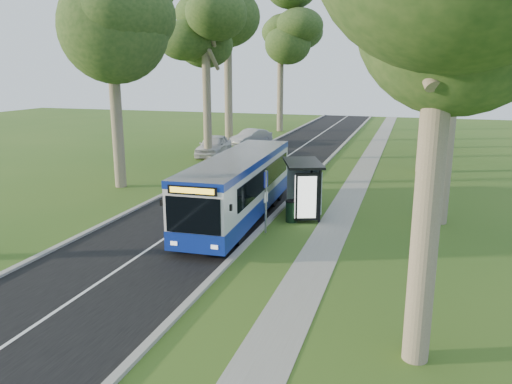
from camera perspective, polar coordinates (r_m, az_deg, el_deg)
ground at (r=19.77m, az=-1.53°, el=-6.51°), size 120.00×120.00×0.00m
road at (r=29.93m, az=-1.67°, el=0.56°), size 7.00×100.00×0.02m
kerb_east at (r=28.99m, az=4.88°, el=0.18°), size 0.25×100.00×0.12m
kerb_west at (r=31.21m, az=-7.76°, el=1.09°), size 0.25×100.00×0.12m
centre_line at (r=29.93m, az=-1.67°, el=0.59°), size 0.12×100.00×0.00m
footpath at (r=28.53m, az=10.77°, el=-0.34°), size 1.50×100.00×0.02m
bus at (r=23.20m, az=-2.00°, el=0.54°), size 2.82×11.35×2.98m
bus_stop_sign at (r=21.17m, az=1.12°, el=-0.32°), size 0.10×0.39×2.75m
bus_shelter at (r=23.53m, az=5.49°, el=1.42°), size 2.59×3.42×2.61m
litter_bin at (r=23.10m, az=4.08°, el=-2.18°), size 0.58×0.58×1.02m
car_white at (r=40.94m, az=-4.86°, el=5.31°), size 2.44×5.17×1.71m
car_silver at (r=46.52m, az=-0.57°, el=6.25°), size 3.13×4.81×1.50m
tree_west_c at (r=38.70m, az=-5.81°, el=18.11°), size 5.20×5.20×13.23m
tree_west_e at (r=57.62m, az=2.88°, el=18.78°), size 5.20×5.20×16.05m
tree_east_d at (r=47.80m, az=20.80°, el=18.64°), size 5.20×5.20×15.66m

